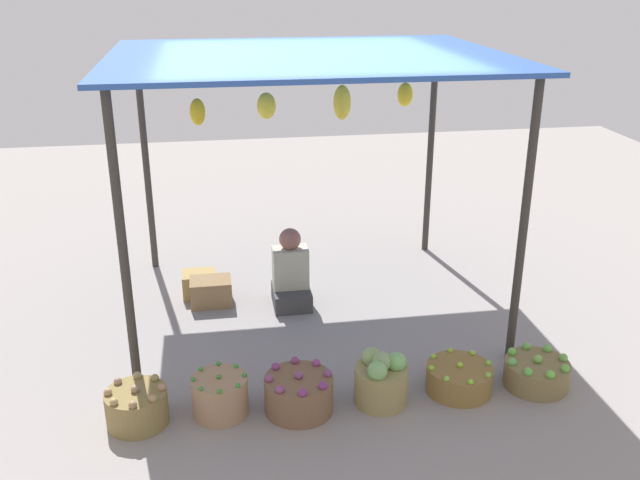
{
  "coord_description": "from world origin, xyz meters",
  "views": [
    {
      "loc": [
        -0.87,
        -6.12,
        3.15
      ],
      "look_at": [
        0.0,
        -0.66,
        0.95
      ],
      "focal_mm": 39.67,
      "sensor_mm": 36.0,
      "label": 1
    }
  ],
  "objects_px": {
    "wooden_crate_stacked_rear": "(200,284)",
    "vendor_person": "(291,276)",
    "basket_green_chilies": "(220,395)",
    "wooden_crate_near_vendor": "(211,292)",
    "basket_limes": "(459,378)",
    "basket_potatoes": "(137,407)",
    "basket_green_apples": "(536,373)",
    "basket_cabbages": "(381,380)",
    "basket_purple_onions": "(299,393)"
  },
  "relations": [
    {
      "from": "basket_green_chilies",
      "to": "basket_limes",
      "type": "xyz_separation_m",
      "value": [
        1.85,
        0.01,
        -0.05
      ]
    },
    {
      "from": "basket_green_chilies",
      "to": "wooden_crate_near_vendor",
      "type": "xyz_separation_m",
      "value": [
        -0.04,
        1.84,
        -0.02
      ]
    },
    {
      "from": "basket_potatoes",
      "to": "basket_green_apples",
      "type": "height_order",
      "value": "basket_potatoes"
    },
    {
      "from": "basket_purple_onions",
      "to": "basket_potatoes",
      "type": "bearing_deg",
      "value": 178.66
    },
    {
      "from": "vendor_person",
      "to": "basket_green_apples",
      "type": "bearing_deg",
      "value": -44.69
    },
    {
      "from": "basket_cabbages",
      "to": "basket_limes",
      "type": "distance_m",
      "value": 0.65
    },
    {
      "from": "vendor_person",
      "to": "basket_green_chilies",
      "type": "xyz_separation_m",
      "value": [
        -0.74,
        -1.71,
        -0.15
      ]
    },
    {
      "from": "basket_green_chilies",
      "to": "wooden_crate_stacked_rear",
      "type": "relative_size",
      "value": 1.26
    },
    {
      "from": "vendor_person",
      "to": "basket_potatoes",
      "type": "relative_size",
      "value": 1.74
    },
    {
      "from": "vendor_person",
      "to": "wooden_crate_stacked_rear",
      "type": "distance_m",
      "value": 0.97
    },
    {
      "from": "wooden_crate_stacked_rear",
      "to": "wooden_crate_near_vendor",
      "type": "bearing_deg",
      "value": -62.1
    },
    {
      "from": "basket_potatoes",
      "to": "wooden_crate_stacked_rear",
      "type": "bearing_deg",
      "value": 77.72
    },
    {
      "from": "basket_green_apples",
      "to": "wooden_crate_stacked_rear",
      "type": "relative_size",
      "value": 1.54
    },
    {
      "from": "basket_potatoes",
      "to": "basket_green_apples",
      "type": "bearing_deg",
      "value": 0.07
    },
    {
      "from": "basket_green_chilies",
      "to": "basket_limes",
      "type": "distance_m",
      "value": 1.85
    },
    {
      "from": "basket_cabbages",
      "to": "basket_green_apples",
      "type": "bearing_deg",
      "value": 1.23
    },
    {
      "from": "basket_limes",
      "to": "wooden_crate_near_vendor",
      "type": "relative_size",
      "value": 1.29
    },
    {
      "from": "wooden_crate_stacked_rear",
      "to": "vendor_person",
      "type": "bearing_deg",
      "value": -21.09
    },
    {
      "from": "basket_purple_onions",
      "to": "wooden_crate_near_vendor",
      "type": "height_order",
      "value": "basket_purple_onions"
    },
    {
      "from": "basket_purple_onions",
      "to": "wooden_crate_stacked_rear",
      "type": "height_order",
      "value": "basket_purple_onions"
    },
    {
      "from": "basket_green_apples",
      "to": "wooden_crate_stacked_rear",
      "type": "xyz_separation_m",
      "value": [
        -2.63,
        2.07,
        0.01
      ]
    },
    {
      "from": "basket_cabbages",
      "to": "wooden_crate_stacked_rear",
      "type": "relative_size",
      "value": 1.3
    },
    {
      "from": "vendor_person",
      "to": "wooden_crate_near_vendor",
      "type": "bearing_deg",
      "value": 170.43
    },
    {
      "from": "wooden_crate_near_vendor",
      "to": "basket_limes",
      "type": "bearing_deg",
      "value": -44.03
    },
    {
      "from": "basket_purple_onions",
      "to": "basket_cabbages",
      "type": "xyz_separation_m",
      "value": [
        0.63,
        0.0,
        0.05
      ]
    },
    {
      "from": "basket_cabbages",
      "to": "basket_green_apples",
      "type": "xyz_separation_m",
      "value": [
        1.27,
        0.03,
        -0.08
      ]
    },
    {
      "from": "basket_limes",
      "to": "basket_cabbages",
      "type": "bearing_deg",
      "value": -174.98
    },
    {
      "from": "basket_cabbages",
      "to": "wooden_crate_near_vendor",
      "type": "bearing_deg",
      "value": 123.54
    },
    {
      "from": "basket_green_chilies",
      "to": "basket_purple_onions",
      "type": "xyz_separation_m",
      "value": [
        0.58,
        -0.05,
        -0.01
      ]
    },
    {
      "from": "basket_green_chilies",
      "to": "basket_limes",
      "type": "bearing_deg",
      "value": 0.29
    },
    {
      "from": "basket_green_chilies",
      "to": "basket_limes",
      "type": "height_order",
      "value": "basket_green_chilies"
    },
    {
      "from": "vendor_person",
      "to": "basket_purple_onions",
      "type": "height_order",
      "value": "vendor_person"
    },
    {
      "from": "basket_potatoes",
      "to": "basket_green_apples",
      "type": "relative_size",
      "value": 0.88
    },
    {
      "from": "basket_green_chilies",
      "to": "wooden_crate_stacked_rear",
      "type": "xyz_separation_m",
      "value": [
        -0.15,
        2.05,
        -0.03
      ]
    },
    {
      "from": "basket_green_apples",
      "to": "wooden_crate_stacked_rear",
      "type": "distance_m",
      "value": 3.34
    },
    {
      "from": "basket_limes",
      "to": "wooden_crate_stacked_rear",
      "type": "distance_m",
      "value": 2.86
    },
    {
      "from": "basket_limes",
      "to": "basket_green_chilies",
      "type": "bearing_deg",
      "value": -179.71
    },
    {
      "from": "basket_green_apples",
      "to": "wooden_crate_near_vendor",
      "type": "distance_m",
      "value": 3.13
    },
    {
      "from": "wooden_crate_stacked_rear",
      "to": "basket_green_apples",
      "type": "bearing_deg",
      "value": -38.17
    },
    {
      "from": "basket_purple_onions",
      "to": "wooden_crate_near_vendor",
      "type": "bearing_deg",
      "value": 108.15
    },
    {
      "from": "wooden_crate_near_vendor",
      "to": "wooden_crate_stacked_rear",
      "type": "bearing_deg",
      "value": 117.9
    },
    {
      "from": "basket_potatoes",
      "to": "basket_purple_onions",
      "type": "xyz_separation_m",
      "value": [
        1.18,
        -0.03,
        0.01
      ]
    },
    {
      "from": "basket_purple_onions",
      "to": "basket_limes",
      "type": "relative_size",
      "value": 1.0
    },
    {
      "from": "basket_limes",
      "to": "basket_green_apples",
      "type": "bearing_deg",
      "value": -2.66
    },
    {
      "from": "vendor_person",
      "to": "wooden_crate_near_vendor",
      "type": "height_order",
      "value": "vendor_person"
    },
    {
      "from": "wooden_crate_near_vendor",
      "to": "basket_cabbages",
      "type": "bearing_deg",
      "value": -56.46
    },
    {
      "from": "basket_potatoes",
      "to": "basket_green_apples",
      "type": "distance_m",
      "value": 3.08
    },
    {
      "from": "vendor_person",
      "to": "basket_purple_onions",
      "type": "xyz_separation_m",
      "value": [
        -0.16,
        -1.76,
        -0.16
      ]
    },
    {
      "from": "basket_potatoes",
      "to": "basket_limes",
      "type": "height_order",
      "value": "basket_potatoes"
    },
    {
      "from": "vendor_person",
      "to": "wooden_crate_stacked_rear",
      "type": "height_order",
      "value": "vendor_person"
    }
  ]
}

